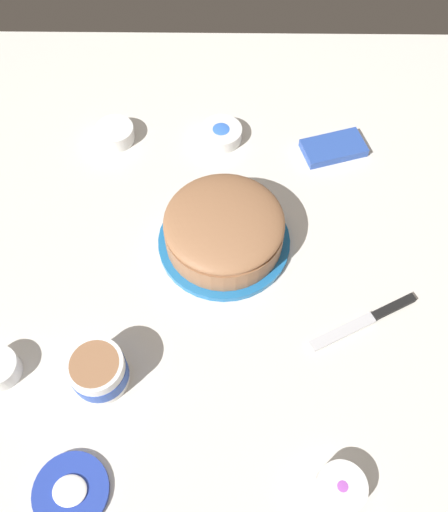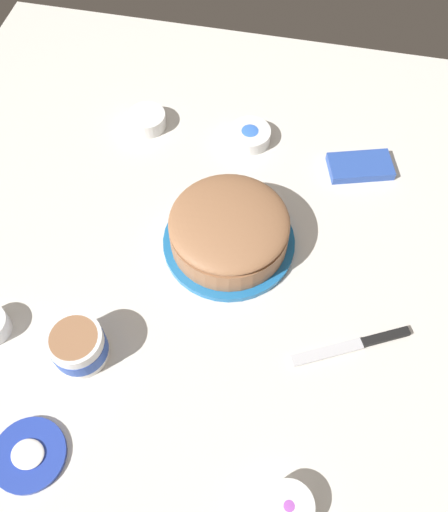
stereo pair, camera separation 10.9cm
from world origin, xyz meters
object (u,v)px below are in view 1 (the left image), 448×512
(sprinkle_bowl_blue, at_px, (221,133))
(candy_box_lower, at_px, (334,148))
(frosting_tub_lid, at_px, (71,491))
(sprinkle_bowl_green, at_px, (115,133))
(frosted_cake, at_px, (225,231))
(sprinkle_bowl_rainbow, at_px, (341,488))
(frosting_tub, at_px, (98,371))
(spreading_knife, at_px, (373,317))

(sprinkle_bowl_blue, bearing_deg, candy_box_lower, 172.30)
(frosting_tub_lid, relative_size, sprinkle_bowl_green, 1.40)
(frosted_cake, height_order, candy_box_lower, frosted_cake)
(sprinkle_bowl_green, bearing_deg, sprinkle_bowl_rainbow, 120.51)
(sprinkle_bowl_rainbow, bearing_deg, candy_box_lower, -94.57)
(candy_box_lower, bearing_deg, frosting_tub, 32.45)
(candy_box_lower, bearing_deg, frosting_tub_lid, 39.12)
(frosting_tub_lid, relative_size, candy_box_lower, 0.88)
(spreading_knife, height_order, sprinkle_bowl_blue, sprinkle_bowl_blue)
(sprinkle_bowl_blue, bearing_deg, sprinkle_bowl_green, 0.77)
(frosted_cake, height_order, spreading_knife, frosted_cake)
(sprinkle_bowl_rainbow, bearing_deg, spreading_knife, -107.23)
(sprinkle_bowl_blue, xyz_separation_m, sprinkle_bowl_rainbow, (-0.21, 0.78, 0.00))
(frosting_tub, xyz_separation_m, sprinkle_bowl_blue, (-0.21, -0.59, -0.02))
(spreading_knife, bearing_deg, frosted_cake, -30.33)
(frosting_tub_lid, height_order, sprinkle_bowl_blue, sprinkle_bowl_blue)
(frosting_tub_lid, xyz_separation_m, sprinkle_bowl_rainbow, (-0.44, -0.01, 0.02))
(sprinkle_bowl_green, xyz_separation_m, candy_box_lower, (-0.52, 0.03, -0.01))
(sprinkle_bowl_green, relative_size, sprinkle_bowl_blue, 0.92)
(frosting_tub_lid, xyz_separation_m, spreading_knife, (-0.54, -0.32, -0.00))
(sprinkle_bowl_rainbow, bearing_deg, frosted_cake, -68.10)
(frosting_tub, relative_size, sprinkle_bowl_rainbow, 1.25)
(spreading_knife, xyz_separation_m, candy_box_lower, (0.04, -0.43, 0.00))
(frosted_cake, relative_size, sprinkle_bowl_green, 3.05)
(frosting_tub, distance_m, sprinkle_bowl_blue, 0.63)
(frosting_tub, xyz_separation_m, frosting_tub_lid, (0.03, 0.19, -0.03))
(frosting_tub_lid, bearing_deg, frosted_cake, -116.93)
(frosting_tub_lid, height_order, spreading_knife, frosting_tub_lid)
(frosting_tub, xyz_separation_m, candy_box_lower, (-0.48, -0.56, -0.03))
(candy_box_lower, bearing_deg, spreading_knife, 77.87)
(frosted_cake, bearing_deg, frosting_tub, 53.21)
(sprinkle_bowl_blue, bearing_deg, sprinkle_bowl_rainbow, 104.76)
(frosting_tub_lid, xyz_separation_m, sprinkle_bowl_blue, (-0.24, -0.79, 0.01))
(frosted_cake, bearing_deg, frosting_tub_lid, 63.07)
(frosting_tub, relative_size, spreading_knife, 0.47)
(frosted_cake, relative_size, sprinkle_bowl_rainbow, 3.36)
(frosted_cake, distance_m, candy_box_lower, 0.37)
(sprinkle_bowl_green, relative_size, sprinkle_bowl_rainbow, 1.10)
(spreading_knife, bearing_deg, sprinkle_bowl_green, -39.91)
(candy_box_lower, bearing_deg, sprinkle_bowl_rainbow, 68.33)
(spreading_knife, xyz_separation_m, sprinkle_bowl_blue, (0.30, -0.47, 0.01))
(frosted_cake, distance_m, frosting_tub_lid, 0.55)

